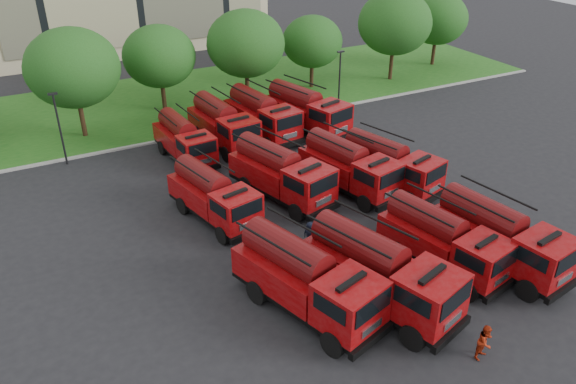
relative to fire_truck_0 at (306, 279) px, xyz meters
name	(u,v)px	position (x,y,z in m)	size (l,w,h in m)	color
ground	(319,253)	(2.81, 3.51, -1.73)	(140.00, 140.00, 0.00)	black
lawn	(170,101)	(2.81, 29.51, -1.67)	(70.00, 16.00, 0.12)	#185216
curb	(201,133)	(2.81, 21.41, -1.66)	(70.00, 0.30, 0.14)	gray
tree_2	(73,68)	(-5.19, 25.01, 3.63)	(6.72, 6.72, 8.22)	#382314
tree_3	(159,56)	(1.81, 27.51, 2.96)	(5.88, 5.88, 7.19)	#382314
tree_4	(246,44)	(8.81, 26.01, 3.49)	(6.55, 6.55, 8.01)	#382314
tree_5	(312,42)	(15.81, 27.01, 2.62)	(5.46, 5.46, 6.68)	#382314
tree_6	(395,23)	(23.81, 25.51, 3.76)	(6.89, 6.89, 8.42)	#382314
tree_7	(438,19)	(30.81, 27.51, 3.09)	(6.05, 6.05, 7.39)	#382314
lamp_post_0	(59,125)	(-7.19, 20.71, 1.17)	(0.60, 0.25, 5.11)	black
lamp_post_1	(340,78)	(14.81, 20.71, 1.17)	(0.60, 0.25, 5.11)	black
fire_truck_0	(306,279)	(0.00, 0.00, 0.00)	(4.65, 7.96, 3.43)	black
fire_truck_1	(379,272)	(3.12, -1.15, 0.04)	(4.77, 8.15, 3.52)	black
fire_truck_2	(442,240)	(7.55, -0.30, -0.16)	(3.69, 7.17, 3.11)	black
fire_truck_3	(499,237)	(10.17, -1.45, -0.06)	(3.56, 7.55, 3.31)	black
fire_truck_4	(213,195)	(-0.78, 9.28, -0.20)	(3.66, 6.99, 3.03)	black
fire_truck_5	(281,173)	(3.72, 9.72, -0.04)	(4.37, 7.76, 3.35)	black
fire_truck_6	(349,167)	(7.90, 8.64, -0.10)	(3.90, 7.44, 3.23)	black
fire_truck_7	(389,164)	(10.35, 7.79, -0.15)	(4.15, 7.25, 3.13)	black
fire_truck_8	(184,140)	(0.30, 17.66, -0.25)	(2.80, 6.63, 2.94)	black
fire_truck_9	(223,124)	(3.60, 18.70, -0.08)	(3.23, 7.40, 3.27)	black
fire_truck_10	(262,115)	(6.79, 18.87, -0.05)	(3.58, 7.61, 3.33)	black
fire_truck_11	(306,111)	(10.13, 18.05, 0.01)	(4.45, 8.00, 3.46)	black
firefighter_0	(533,298)	(9.82, -4.29, -1.73)	(0.54, 0.39, 1.47)	maroon
firefighter_1	(482,356)	(5.00, -5.92, -1.73)	(0.79, 0.43, 1.61)	maroon
firefighter_2	(470,237)	(10.89, 0.97, -1.73)	(1.13, 0.64, 1.93)	maroon
firefighter_3	(455,241)	(9.93, 1.06, -1.73)	(1.00, 0.52, 1.55)	black
firefighter_4	(309,248)	(2.59, 4.16, -1.73)	(0.78, 0.51, 1.58)	black
firefighter_5	(400,183)	(11.36, 7.78, -1.73)	(1.75, 0.75, 1.89)	maroon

